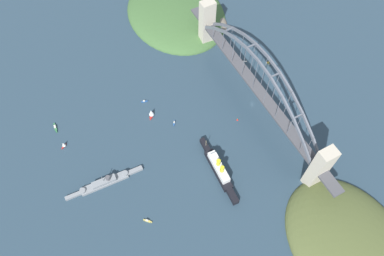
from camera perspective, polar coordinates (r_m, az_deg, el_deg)
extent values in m
plane|color=#283D4C|center=(442.23, 9.09, 3.63)|extent=(1400.00, 1400.00, 0.00)
cube|color=#BCB29E|center=(380.68, 18.69, -5.76)|extent=(12.05, 16.75, 64.36)
cube|color=#BCB29E|center=(475.25, 2.27, 15.52)|extent=(12.05, 16.75, 64.36)
cube|color=#47474C|center=(416.85, 9.69, 6.09)|extent=(206.50, 12.26, 2.40)
cube|color=#47474C|center=(377.91, 20.30, -7.93)|extent=(24.00, 12.26, 2.40)
cube|color=#47474C|center=(486.94, 1.18, 16.78)|extent=(24.00, 12.26, 2.40)
cube|color=slate|center=(379.63, 18.42, -3.27)|extent=(23.22, 1.80, 19.08)
cube|color=slate|center=(373.08, 17.11, 0.30)|extent=(22.91, 1.80, 15.61)
cube|color=slate|center=(371.13, 15.62, 3.66)|extent=(22.52, 1.80, 12.13)
cube|color=slate|center=(373.53, 13.99, 6.70)|extent=(22.06, 1.80, 8.61)
cube|color=slate|center=(380.00, 12.26, 9.32)|extent=(21.53, 1.80, 5.03)
cube|color=slate|center=(390.22, 10.49, 11.47)|extent=(21.53, 1.80, 5.03)
cube|color=slate|center=(403.91, 8.71, 13.14)|extent=(22.06, 1.80, 8.61)
cube|color=slate|center=(420.82, 6.98, 14.32)|extent=(22.52, 1.80, 12.13)
cube|color=slate|center=(440.78, 5.32, 15.06)|extent=(22.91, 1.80, 15.61)
cube|color=slate|center=(463.64, 3.78, 15.40)|extent=(23.22, 1.80, 19.08)
cube|color=slate|center=(374.42, 17.14, -4.00)|extent=(23.22, 1.80, 19.08)
cube|color=slate|center=(367.76, 15.78, -0.39)|extent=(22.91, 1.80, 15.61)
cube|color=slate|center=(365.79, 14.26, 3.01)|extent=(22.52, 1.80, 12.13)
cube|color=slate|center=(368.23, 12.61, 6.09)|extent=(22.06, 1.80, 8.61)
cube|color=slate|center=(374.78, 10.88, 8.76)|extent=(21.53, 1.80, 5.03)
cube|color=slate|center=(385.14, 9.11, 10.95)|extent=(21.53, 1.80, 5.03)
cube|color=slate|center=(399.00, 7.35, 12.64)|extent=(22.06, 1.80, 8.61)
cube|color=slate|center=(416.12, 5.65, 13.85)|extent=(22.52, 1.80, 12.13)
cube|color=slate|center=(436.29, 4.04, 14.61)|extent=(22.91, 1.80, 15.61)
cube|color=slate|center=(459.38, 2.55, 14.96)|extent=(23.22, 1.80, 19.08)
cube|color=slate|center=(381.70, 18.40, -5.44)|extent=(1.40, 11.03, 1.40)
cube|color=slate|center=(368.47, 15.73, 1.72)|extent=(1.40, 11.03, 1.40)
cube|color=slate|center=(373.26, 12.46, 7.82)|extent=(1.40, 11.03, 1.40)
cube|color=slate|center=(393.79, 8.92, 12.16)|extent=(1.40, 11.03, 1.40)
cube|color=slate|center=(427.78, 5.49, 14.56)|extent=(1.40, 11.03, 1.40)
cube|color=slate|center=(473.72, 2.46, 15.26)|extent=(1.40, 11.03, 1.40)
cylinder|color=slate|center=(381.78, 17.50, -2.00)|extent=(0.56, 0.56, 15.35)
cylinder|color=slate|center=(376.59, 16.21, -2.71)|extent=(0.56, 0.56, 15.35)
cylinder|color=slate|center=(382.62, 15.89, 0.91)|extent=(0.56, 0.56, 28.22)
cylinder|color=slate|center=(377.44, 14.58, 0.24)|extent=(0.56, 0.56, 28.22)
cylinder|color=slate|center=(386.20, 14.22, 3.64)|extent=(0.56, 0.56, 37.42)
cylinder|color=slate|center=(381.08, 12.90, 3.01)|extent=(0.56, 0.56, 37.42)
cylinder|color=slate|center=(392.40, 12.53, 6.14)|extent=(0.56, 0.56, 42.94)
cylinder|color=slate|center=(387.35, 11.21, 5.56)|extent=(0.56, 0.56, 42.94)
cylinder|color=slate|center=(401.04, 10.84, 8.40)|extent=(0.56, 0.56, 44.77)
cylinder|color=slate|center=(396.11, 9.52, 7.85)|extent=(0.56, 0.56, 44.77)
cylinder|color=slate|center=(411.97, 9.17, 10.37)|extent=(0.56, 0.56, 42.94)
cylinder|color=slate|center=(407.17, 7.86, 9.86)|extent=(0.56, 0.56, 42.94)
cylinder|color=slate|center=(425.02, 7.54, 12.07)|extent=(0.56, 0.56, 37.42)
cylinder|color=slate|center=(420.36, 6.25, 11.58)|extent=(0.56, 0.56, 37.42)
cylinder|color=slate|center=(440.03, 5.97, 13.48)|extent=(0.56, 0.56, 28.22)
cylinder|color=slate|center=(435.53, 4.70, 13.02)|extent=(0.56, 0.56, 28.22)
cylinder|color=slate|center=(456.86, 4.47, 14.63)|extent=(0.56, 0.56, 15.35)
cylinder|color=slate|center=(452.54, 3.23, 14.18)|extent=(0.56, 0.56, 15.35)
ellipsoid|color=#4C562D|center=(398.65, 22.63, -15.89)|extent=(139.61, 108.32, 30.02)
ellipsoid|color=#3D6033|center=(535.47, -2.44, 16.88)|extent=(157.66, 126.58, 30.58)
ellipsoid|color=#756B5B|center=(524.76, 2.90, 15.78)|extent=(55.18, 37.97, 16.82)
cube|color=black|center=(392.65, 4.00, -6.33)|extent=(48.03, 12.28, 6.74)
cube|color=black|center=(404.72, 1.97, -2.63)|extent=(16.13, 6.14, 6.74)
cube|color=black|center=(382.82, 6.17, -10.24)|extent=(16.19, 7.18, 6.74)
cube|color=white|center=(386.43, 4.06, -5.91)|extent=(36.08, 10.16, 6.97)
cube|color=white|center=(385.44, 3.44, -4.40)|extent=(8.25, 7.56, 3.20)
cylinder|color=yellow|center=(380.27, 4.00, -5.21)|extent=(4.26, 4.26, 8.10)
cylinder|color=yellow|center=(377.43, 4.56, -6.21)|extent=(4.26, 4.26, 8.10)
cylinder|color=tan|center=(396.54, 2.13, -2.29)|extent=(0.50, 0.50, 10.00)
cube|color=gray|center=(397.90, -13.06, -8.09)|extent=(11.36, 49.55, 3.27)
cube|color=gray|center=(400.76, -17.50, -9.74)|extent=(4.77, 16.57, 3.27)
cube|color=gray|center=(397.73, -8.63, -6.38)|extent=(5.54, 16.62, 3.27)
cube|color=gray|center=(394.68, -13.16, -7.89)|extent=(8.22, 24.92, 3.91)
cylinder|color=gray|center=(397.13, -16.21, -9.09)|extent=(5.94, 5.94, 2.20)
cylinder|color=gray|center=(395.03, -10.07, -6.76)|extent=(5.94, 5.94, 2.20)
cylinder|color=gray|center=(388.44, -13.36, -7.48)|extent=(0.60, 0.60, 10.00)
cylinder|color=#4C4C51|center=(390.75, -12.60, -7.39)|extent=(4.67, 4.67, 4.40)
cylinder|color=#B7B7B2|center=(484.10, 11.47, 9.76)|extent=(1.56, 6.19, 0.90)
cylinder|color=#B7B7B2|center=(482.62, 11.75, 9.48)|extent=(1.56, 6.19, 0.90)
cylinder|color=maroon|center=(483.35, 11.49, 9.84)|extent=(0.14, 0.14, 1.14)
cylinder|color=maroon|center=(481.86, 11.77, 9.56)|extent=(0.14, 0.14, 1.14)
ellipsoid|color=gold|center=(481.63, 11.66, 9.80)|extent=(2.30, 7.68, 1.49)
cylinder|color=maroon|center=(483.43, 11.96, 9.96)|extent=(1.49, 0.95, 1.42)
cube|color=gold|center=(481.66, 11.75, 9.90)|extent=(10.31, 2.80, 0.20)
cube|color=gold|center=(479.77, 11.36, 9.65)|extent=(3.97, 1.51, 0.12)
cube|color=maroon|center=(478.77, 11.38, 9.76)|extent=(0.24, 1.11, 1.50)
cylinder|color=#B7B7B2|center=(477.00, 7.43, 9.65)|extent=(5.46, 3.46, 0.90)
cylinder|color=#B7B7B2|center=(477.39, 7.77, 9.64)|extent=(5.46, 3.46, 0.90)
cylinder|color=black|center=(476.25, 7.44, 9.73)|extent=(0.14, 0.14, 1.10)
cylinder|color=black|center=(476.64, 7.79, 9.72)|extent=(0.14, 0.14, 1.10)
ellipsoid|color=silver|center=(475.51, 7.63, 9.82)|extent=(6.71, 4.42, 1.37)
cylinder|color=black|center=(477.51, 7.60, 10.10)|extent=(1.32, 1.53, 1.30)
cube|color=silver|center=(475.63, 7.63, 9.95)|extent=(6.73, 10.68, 0.20)
cube|color=silver|center=(473.46, 7.66, 9.55)|extent=(2.96, 4.27, 0.12)
cube|color=black|center=(472.48, 7.68, 9.66)|extent=(1.03, 0.62, 1.50)
cube|color=#2D6B3D|center=(445.16, -19.94, 0.03)|extent=(7.80, 3.05, 1.28)
cube|color=#2D6B3D|center=(442.22, -19.79, -0.49)|extent=(2.64, 1.57, 1.28)
cube|color=#2D6B3D|center=(448.14, -20.09, 0.54)|extent=(2.66, 1.84, 1.28)
cube|color=beige|center=(444.69, -20.02, 0.21)|extent=(3.95, 2.29, 1.26)
cube|color=#234C8C|center=(422.27, -2.71, 0.75)|extent=(4.66, 3.93, 1.06)
cube|color=#234C8C|center=(420.74, -2.77, 0.40)|extent=(1.76, 1.62, 1.06)
cube|color=#234C8C|center=(423.81, -2.66, 1.09)|extent=(1.87, 1.77, 1.06)
cube|color=beige|center=(421.55, -2.71, 0.90)|extent=(2.62, 2.39, 1.32)
cube|color=#234C8C|center=(441.43, -7.18, 4.01)|extent=(2.98, 4.90, 1.05)
cube|color=#234C8C|center=(441.42, -6.79, 4.08)|extent=(1.36, 1.74, 1.05)
cube|color=#234C8C|center=(441.46, -7.58, 3.94)|extent=(1.54, 1.80, 1.05)
cube|color=beige|center=(440.48, -7.27, 4.08)|extent=(1.99, 2.60, 1.29)
cube|color=#B2231E|center=(429.47, -6.15, 1.85)|extent=(7.03, 6.50, 1.02)
cube|color=#B2231E|center=(427.30, -6.28, 1.37)|extent=(2.57, 2.46, 1.02)
cube|color=#B2231E|center=(431.67, -6.02, 2.32)|extent=(2.75, 2.68, 1.02)
cylinder|color=tan|center=(424.66, -6.24, 2.19)|extent=(0.16, 0.16, 9.84)
cone|color=white|center=(426.04, -6.17, 2.36)|extent=(8.29, 8.29, 7.87)
cube|color=#B2231E|center=(429.95, -18.80, -2.66)|extent=(3.90, 4.66, 1.00)
cube|color=#B2231E|center=(429.25, -19.03, -2.97)|extent=(1.47, 1.66, 1.00)
cube|color=#B2231E|center=(430.67, -18.56, -2.36)|extent=(1.60, 1.75, 1.00)
cylinder|color=tan|center=(426.51, -18.97, -2.44)|extent=(0.16, 0.16, 7.02)
cone|color=white|center=(427.12, -18.86, -2.33)|extent=(5.64, 5.64, 5.61)
cube|color=gold|center=(377.97, -6.70, -13.78)|extent=(5.07, 5.07, 1.29)
cube|color=gold|center=(377.29, -6.18, -13.95)|extent=(1.96, 1.96, 1.29)
cube|color=gold|center=(378.67, -7.22, -13.62)|extent=(2.10, 2.10, 1.29)
cube|color=beige|center=(376.84, -6.82, -13.69)|extent=(2.91, 2.91, 1.34)
cone|color=red|center=(426.75, 6.89, 1.29)|extent=(2.20, 2.20, 2.20)
sphere|color=#F2E566|center=(425.57, 6.91, 1.39)|extent=(0.50, 0.50, 0.50)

